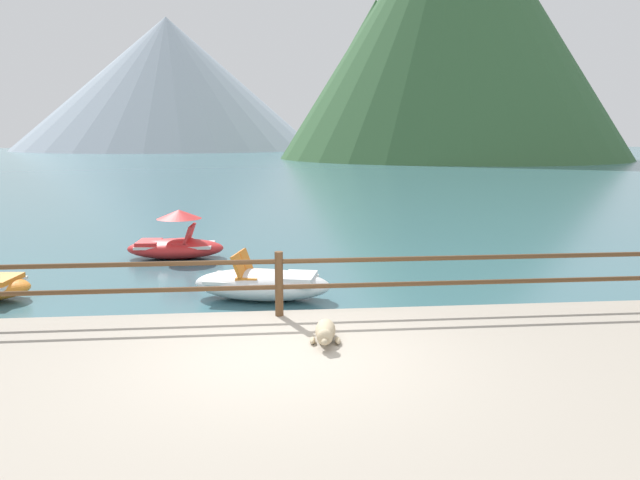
{
  "coord_description": "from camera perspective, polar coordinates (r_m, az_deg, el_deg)",
  "views": [
    {
      "loc": [
        -0.24,
        -6.88,
        3.0
      ],
      "look_at": [
        0.94,
        5.0,
        0.9
      ],
      "focal_mm": 33.56,
      "sensor_mm": 36.0,
      "label": 1
    }
  ],
  "objects": [
    {
      "name": "cliff_headland",
      "position": [
        82.99,
        11.4,
        19.11
      ],
      "size": [
        44.27,
        44.27,
        35.01
      ],
      "color": "#386038",
      "rests_on": "ground"
    },
    {
      "name": "dog_resting",
      "position": [
        7.72,
        0.52,
        -8.75
      ],
      "size": [
        0.41,
        1.07,
        0.26
      ],
      "color": "tan",
      "rests_on": "promenade_dock"
    },
    {
      "name": "pedal_boat_2",
      "position": [
        15.15,
        -13.6,
        -0.26
      ],
      "size": [
        2.41,
        1.27,
        1.2
      ],
      "color": "red",
      "rests_on": "ground"
    },
    {
      "name": "distant_peak",
      "position": [
        132.02,
        -14.25,
        14.21
      ],
      "size": [
        61.88,
        61.88,
        26.8
      ],
      "primitive_type": "cone",
      "color": "#9EADBC",
      "rests_on": "ground"
    },
    {
      "name": "ground_plane",
      "position": [
        46.97,
        -5.39,
        6.28
      ],
      "size": [
        200.0,
        200.0,
        0.0
      ],
      "primitive_type": "plane",
      "color": "#3D6B75"
    },
    {
      "name": "promenade_dock",
      "position": [
        5.46,
        -2.51,
        -20.92
      ],
      "size": [
        28.0,
        8.0,
        0.4
      ],
      "primitive_type": "cube",
      "color": "#A39989",
      "rests_on": "ground"
    },
    {
      "name": "pedal_boat_3",
      "position": [
        11.12,
        -5.47,
        -4.16
      ],
      "size": [
        2.75,
        1.71,
        0.88
      ],
      "color": "white",
      "rests_on": "ground"
    },
    {
      "name": "dock_railing",
      "position": [
        8.67,
        -3.93,
        -3.49
      ],
      "size": [
        23.92,
        0.12,
        0.95
      ],
      "color": "brown",
      "rests_on": "promenade_dock"
    }
  ]
}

